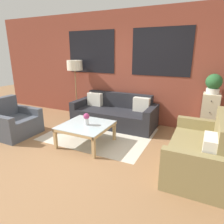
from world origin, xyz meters
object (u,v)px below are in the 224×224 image
floor_lamp (75,68)px  drawer_cabinet (209,115)px  potted_plant (214,83)px  settee_vintage (199,152)px  flower_vase (86,118)px  coffee_table (86,127)px  armchair_corner (14,123)px  couch_dark (115,114)px

floor_lamp → drawer_cabinet: bearing=1.2°
potted_plant → settee_vintage: bearing=-93.5°
drawer_cabinet → flower_vase: bearing=-144.9°
settee_vintage → flower_vase: 2.09m
coffee_table → armchair_corner: bearing=-170.5°
floor_lamp → potted_plant: size_ratio=3.84×
settee_vintage → flower_vase: size_ratio=6.56×
coffee_table → potted_plant: 2.78m
settee_vintage → coffee_table: 2.10m
armchair_corner → coffee_table: bearing=9.5°
coffee_table → drawer_cabinet: drawer_cabinet is taller
potted_plant → flower_vase: bearing=-144.9°
drawer_cabinet → coffee_table: bearing=-145.6°
armchair_corner → floor_lamp: floor_lamp is taller
floor_lamp → flower_vase: 2.10m
armchair_corner → coffee_table: 1.75m
coffee_table → floor_lamp: bearing=130.8°
floor_lamp → flower_vase: bearing=-48.8°
armchair_corner → settee_vintage: bearing=4.1°
settee_vintage → flower_vase: bearing=-180.0°
settee_vintage → floor_lamp: 3.80m
flower_vase → couch_dark: bearing=90.0°
settee_vintage → potted_plant: bearing=86.5°
floor_lamp → drawer_cabinet: (3.44, 0.07, -0.91)m
settee_vintage → drawer_cabinet: size_ratio=1.63×
couch_dark → flower_vase: 1.33m
drawer_cabinet → potted_plant: bearing=90.0°
settee_vintage → floor_lamp: floor_lamp is taller
drawer_cabinet → couch_dark: bearing=-174.2°
potted_plant → armchair_corner: bearing=-155.4°
settee_vintage → armchair_corner: (-3.82, -0.27, -0.03)m
drawer_cabinet → potted_plant: (-0.00, 0.00, 0.70)m
drawer_cabinet → flower_vase: (-2.16, -1.52, 0.09)m
armchair_corner → drawer_cabinet: size_ratio=0.93×
couch_dark → coffee_table: 1.29m
drawer_cabinet → armchair_corner: bearing=-155.4°
flower_vase → settee_vintage: bearing=0.0°
settee_vintage → flower_vase: (-2.07, -0.00, 0.26)m
floor_lamp → drawer_cabinet: 3.55m
couch_dark → floor_lamp: floor_lamp is taller
potted_plant → flower_vase: (-2.16, -1.52, -0.61)m
armchair_corner → drawer_cabinet: drawer_cabinet is taller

